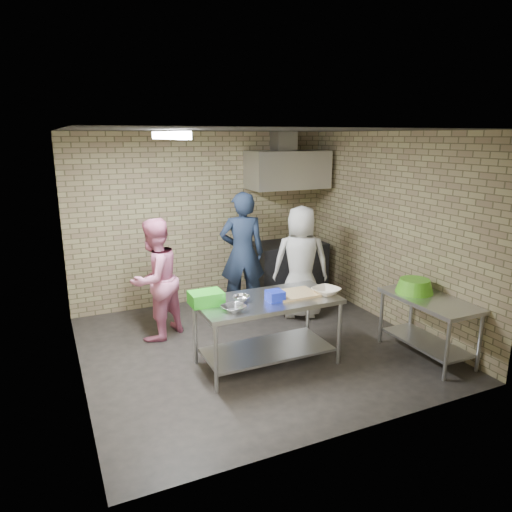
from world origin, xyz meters
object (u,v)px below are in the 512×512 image
Objects in this scene: blue_tub at (275,296)px; bottle_red at (285,173)px; prep_table at (267,332)px; stove at (287,269)px; green_crate at (206,298)px; man_navy at (242,253)px; woman_pink at (155,280)px; bottle_green at (306,173)px; green_basin at (415,286)px; woman_white at (301,262)px; side_counter at (427,327)px.

blue_tub is 1.01× the size of bottle_red.
stove is (1.41, 2.12, 0.04)m from prep_table.
green_crate is 0.20× the size of man_navy.
woman_pink is at bearing -156.83° from bottle_red.
prep_table is 9.08× the size of bottle_red.
bottle_green is at bearing 165.92° from woman_pink.
green_basin is at bearing -80.24° from stove.
woman_pink reaches higher than prep_table.
woman_white reaches higher than green_basin.
bottle_red is at bearing 60.12° from blue_tub.
bottle_red is (1.46, 2.36, 1.62)m from prep_table.
green_crate is 3.59m from bottle_green.
side_counter is at bearing -80.71° from stove.
stove is 3.31× the size of green_crate.
woman_pink is at bearing -161.35° from stove.
bottle_green reaches higher than prep_table.
side_counter is 2.61× the size of green_basin.
bottle_red reaches higher than prep_table.
green_crate is 2.42× the size of bottle_green.
green_basin is 3.01m from bottle_red.
green_crate is 0.79× the size of green_basin.
woman_pink reaches higher than green_crate.
blue_tub is at bearing 163.70° from side_counter.
green_crate is 3.32m from bottle_red.
green_crate is 2.10m from woman_white.
bottle_red is 2.95m from woman_pink.
woman_white is at bearing 46.35° from prep_table.
bottle_green is at bearing -139.68° from man_navy.
woman_white is (-0.29, -0.95, 0.38)m from stove.
green_crate is 1.91m from man_navy.
green_basin is at bearing 115.10° from woman_pink.
man_navy is (0.40, 1.68, 0.52)m from prep_table.
woman_pink is at bearing 104.41° from green_crate.
woman_pink is 0.97× the size of woman_white.
green_crate is at bearing -136.58° from stove.
stove is at bearing 56.30° from prep_table.
man_navy is at bearing -10.17° from woman_white.
man_navy reaches higher than woman_white.
stove is 0.65× the size of man_navy.
blue_tub is at bearing -121.56° from stove.
man_navy is at bearing 160.68° from woman_pink.
woman_white reaches higher than stove.
green_basin reaches higher than prep_table.
bottle_green is at bearing 53.60° from blue_tub.
stove is 6.67× the size of bottle_red.
prep_table reaches higher than side_counter.
prep_table is at bearing 93.31° from woman_pink.
green_basin is (1.79, -0.28, -0.04)m from blue_tub.
woman_white is at bearing -122.10° from bottle_green.
bottle_red is (2.16, 2.24, 1.14)m from green_crate.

